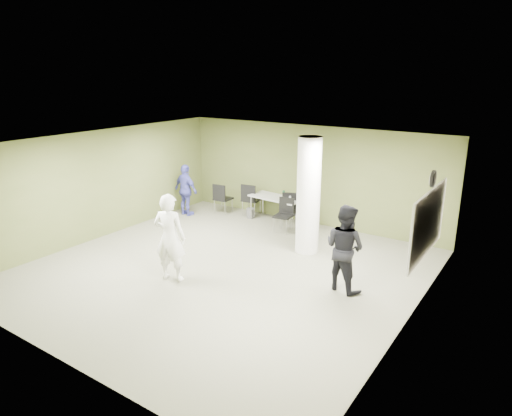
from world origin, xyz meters
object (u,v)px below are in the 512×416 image
Objects in this scene: chair_back_left at (222,196)px; man_black at (345,248)px; man_blue at (186,190)px; folding_table at (276,199)px; woman_white at (170,238)px.

man_black reaches higher than chair_back_left.
chair_back_left is at bearing -133.05° from man_blue.
folding_table is 4.39m from man_black.
man_blue is (-0.82, -0.68, 0.23)m from chair_back_left.
folding_table is 1.83m from chair_back_left.
man_black is at bearing 150.56° from chair_back_left.
man_blue is at bearing -4.12° from man_black.
man_black is at bearing -34.60° from folding_table.
folding_table is at bearing -105.21° from woman_white.
chair_back_left is 1.09m from man_blue.
woman_white is 3.55m from man_black.
chair_back_left is 5.76m from man_black.
woman_white is (1.95, -4.21, 0.38)m from chair_back_left.
man_black is 1.13× the size of man_blue.
woman_white reaches higher than chair_back_left.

